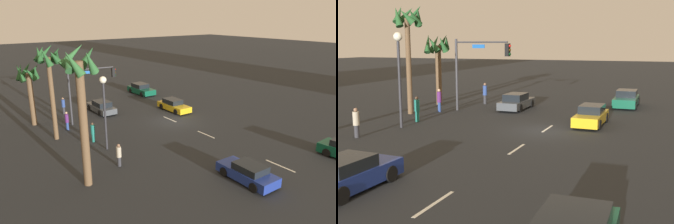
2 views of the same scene
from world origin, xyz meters
The scene contains 16 objects.
ground_plane centered at (0.00, 0.00, 0.00)m, with size 220.00×220.00×0.00m, color #232628.
lane_stripe_1 centered at (-12.86, 0.00, 0.01)m, with size 2.48×0.14×0.01m, color silver.
lane_stripe_2 centered at (-4.95, 0.00, 0.01)m, with size 2.24×0.14×0.01m, color silver.
lane_stripe_3 centered at (0.63, 0.00, 0.01)m, with size 2.25×0.14×0.01m, color silver.
car_0 centered at (7.37, 4.63, 0.61)m, with size 4.60×1.83×1.32m.
car_1 centered at (-12.85, 3.64, 0.60)m, with size 4.18×1.90×1.27m.
car_3 centered at (2.97, -2.31, 0.61)m, with size 4.45×1.79×1.32m.
car_4 centered at (12.18, -3.61, 0.66)m, with size 4.66×1.99×1.42m.
traffic_signal centered at (4.88, 7.18, 3.90)m, with size 0.74×4.96×5.71m.
streetlamp centered at (-2.56, 8.82, 4.25)m, with size 0.56×0.56×6.05m.
pedestrian_0 centered at (3.80, 9.82, 0.97)m, with size 0.39×0.39×1.83m.
pedestrian_1 centered at (9.15, 8.32, 0.99)m, with size 0.53×0.53×1.88m.
pedestrian_2 centered at (-0.42, 9.05, 0.92)m, with size 0.42×0.42×1.75m.
pedestrian_3 centered at (-5.90, 9.46, 0.91)m, with size 0.47×0.47×1.73m.
palm_tree_1 centered at (7.36, 11.99, 4.48)m, with size 2.21×2.56×6.26m.
palm_tree_2 centered at (2.24, 11.37, 6.45)m, with size 2.42×2.51×8.34m.
Camera 2 is at (-24.25, -7.22, 5.33)m, focal length 44.30 mm.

